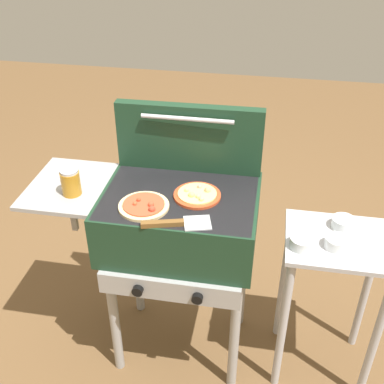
{
  "coord_description": "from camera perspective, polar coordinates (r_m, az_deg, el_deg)",
  "views": [
    {
      "loc": [
        0.33,
        -1.59,
        1.98
      ],
      "look_at": [
        0.05,
        0.0,
        0.92
      ],
      "focal_mm": 44.96,
      "sensor_mm": 36.0,
      "label": 1
    }
  ],
  "objects": [
    {
      "name": "prep_table",
      "position": [
        2.17,
        16.31,
        -9.93
      ],
      "size": [
        0.44,
        0.36,
        0.76
      ],
      "color": "#B2B2B7",
      "rests_on": "ground_plane"
    },
    {
      "name": "pizza_pepperoni",
      "position": [
        1.88,
        -5.71,
        -1.63
      ],
      "size": [
        0.2,
        0.2,
        0.04
      ],
      "color": "beige",
      "rests_on": "grill"
    },
    {
      "name": "grill_lid_open",
      "position": [
        2.06,
        -0.33,
        6.43
      ],
      "size": [
        0.63,
        0.08,
        0.3
      ],
      "color": "#193823",
      "rests_on": "grill"
    },
    {
      "name": "spatula",
      "position": [
        1.78,
        -1.81,
        -3.74
      ],
      "size": [
        0.27,
        0.12,
        0.02
      ],
      "color": "#B7BABF",
      "rests_on": "grill"
    },
    {
      "name": "pizza_cheese",
      "position": [
        1.94,
        0.62,
        -0.35
      ],
      "size": [
        0.19,
        0.19,
        0.04
      ],
      "color": "#C64723",
      "rests_on": "grill"
    },
    {
      "name": "topping_bowl_far",
      "position": [
        1.94,
        12.93,
        -5.88
      ],
      "size": [
        0.1,
        0.1,
        0.04
      ],
      "color": "silver",
      "rests_on": "prep_table"
    },
    {
      "name": "ground_plane",
      "position": [
        2.56,
        -1.15,
        -17.34
      ],
      "size": [
        8.0,
        8.0,
        0.0
      ],
      "primitive_type": "plane",
      "color": "brown"
    },
    {
      "name": "topping_bowl_near",
      "position": [
        2.09,
        17.49,
        -3.57
      ],
      "size": [
        0.1,
        0.1,
        0.04
      ],
      "color": "silver",
      "rests_on": "prep_table"
    },
    {
      "name": "grill",
      "position": [
        2.04,
        -1.8,
        -3.75
      ],
      "size": [
        0.96,
        0.53,
        0.9
      ],
      "color": "#193823",
      "rests_on": "ground_plane"
    },
    {
      "name": "sauce_jar",
      "position": [
        1.99,
        -14.2,
        1.15
      ],
      "size": [
        0.08,
        0.08,
        0.11
      ],
      "color": "#B77A1E",
      "rests_on": "grill"
    },
    {
      "name": "topping_bowl_middle",
      "position": [
        1.98,
        16.75,
        -5.81
      ],
      "size": [
        0.09,
        0.09,
        0.04
      ],
      "color": "silver",
      "rests_on": "prep_table"
    }
  ]
}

